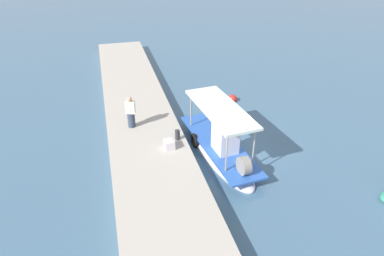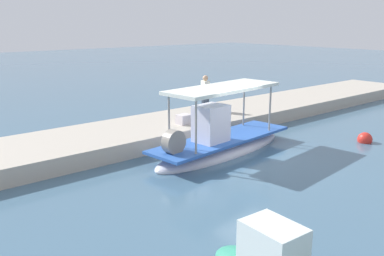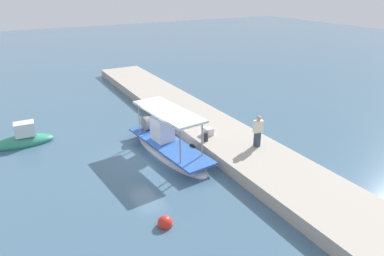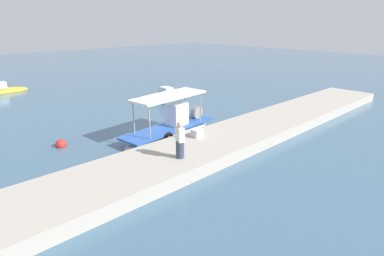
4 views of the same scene
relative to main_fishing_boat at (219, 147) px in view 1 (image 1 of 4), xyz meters
The scene contains 7 objects.
ground_plane 0.93m from the main_fishing_boat, 96.61° to the left, with size 120.00×120.00×0.00m, color #43657E.
dock_quay 3.27m from the main_fishing_boat, 91.69° to the right, with size 36.00×3.64×0.61m, color #B5AB9C.
main_fishing_boat is the anchor object (origin of this frame).
fisherman_near_bollard 4.75m from the main_fishing_boat, 124.77° to the right, with size 0.46×0.53×1.67m.
mooring_bollard 2.07m from the main_fishing_boat, 114.63° to the right, with size 0.24×0.24×0.49m, color #2D2D33.
cargo_crate 2.42m from the main_fishing_boat, 94.78° to the right, with size 0.55×0.44×0.40m, color silver.
marker_buoy 6.04m from the main_fishing_boat, 153.28° to the left, with size 0.58×0.58×0.58m.
Camera 1 is at (12.86, -5.57, 9.27)m, focal length 31.93 mm.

